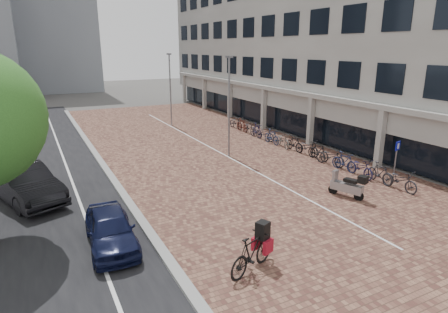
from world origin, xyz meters
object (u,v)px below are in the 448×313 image
at_px(hero_bike, 252,252).
at_px(parking_sign, 396,156).
at_px(scooter_front, 347,185).
at_px(car_dark, 24,183).
at_px(car_navy, 111,229).

bearing_deg(hero_bike, parking_sign, -94.37).
height_order(hero_bike, parking_sign, parking_sign).
height_order(hero_bike, scooter_front, hero_bike).
height_order(car_dark, parking_sign, parking_sign).
bearing_deg(parking_sign, car_navy, 163.74).
relative_size(car_dark, parking_sign, 2.38).
relative_size(car_navy, hero_bike, 1.79).
bearing_deg(car_dark, car_navy, -86.88).
bearing_deg(scooter_front, parking_sign, -14.02).
bearing_deg(car_navy, hero_bike, -41.78).
bearing_deg(scooter_front, hero_bike, -175.55).
distance_m(hero_bike, scooter_front, 7.63).
xyz_separation_m(car_navy, parking_sign, (14.00, 0.03, 0.77)).
height_order(car_navy, parking_sign, parking_sign).
relative_size(car_dark, scooter_front, 2.95).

